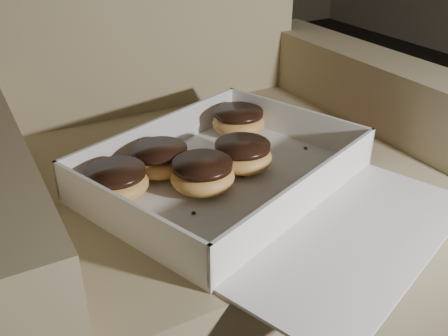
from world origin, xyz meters
TOP-DOWN VIEW (x-y plane):
  - floor at (0.00, 0.00)m, footprint 4.50×4.50m
  - armchair at (-0.18, 0.04)m, footprint 0.87×0.74m
  - bakery_box at (-0.19, -0.14)m, footprint 0.57×0.61m
  - donut_a at (-0.30, -0.04)m, footprint 0.10×0.10m
  - donut_b at (-0.17, -0.09)m, footprint 0.10×0.10m
  - donut_c at (-0.26, -0.12)m, footprint 0.10×0.10m
  - donut_d at (-0.39, -0.07)m, footprint 0.10×0.10m
  - donut_e at (-0.10, 0.03)m, footprint 0.10×0.10m
  - crumb_a at (-0.04, -0.18)m, footprint 0.01×0.01m
  - crumb_b at (-0.19, -0.12)m, footprint 0.01×0.01m
  - crumb_c at (-0.03, -0.08)m, footprint 0.01×0.01m
  - crumb_d at (-0.30, -0.17)m, footprint 0.01×0.01m

SIDE VIEW (x-z plane):
  - floor at x=0.00m, z-range 0.00..0.00m
  - armchair at x=-0.18m, z-range -0.17..0.74m
  - crumb_a at x=-0.04m, z-range 0.42..0.42m
  - crumb_b at x=-0.19m, z-range 0.42..0.42m
  - crumb_c at x=-0.03m, z-range 0.42..0.42m
  - crumb_d at x=-0.30m, z-range 0.42..0.42m
  - bakery_box at x=-0.19m, z-range 0.39..0.46m
  - donut_a at x=-0.30m, z-range 0.42..0.47m
  - donut_d at x=-0.39m, z-range 0.42..0.47m
  - donut_b at x=-0.17m, z-range 0.42..0.47m
  - donut_e at x=-0.10m, z-range 0.42..0.47m
  - donut_c at x=-0.26m, z-range 0.42..0.47m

